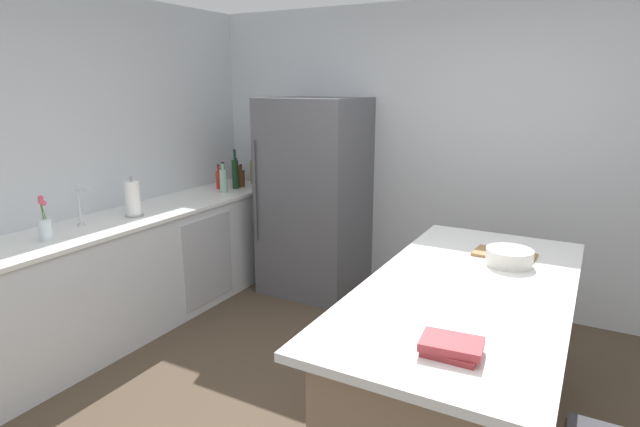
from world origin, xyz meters
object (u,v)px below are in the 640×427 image
kitchen_island (463,363)px  cutting_board (504,255)px  sink_faucet (80,205)px  gin_bottle (223,180)px  olive_oil_bottle (253,171)px  mixing_bowl (509,257)px  syrup_bottle (241,178)px  refrigerator (315,197)px  wine_bottle (235,173)px  paper_towel_roll (133,199)px  whiskey_bottle (236,174)px  flower_vase (45,226)px  hot_sauce_bottle (219,179)px  cookbook_stack (451,347)px

kitchen_island → cutting_board: 0.73m
sink_faucet → gin_bottle: bearing=85.0°
olive_oil_bottle → mixing_bowl: size_ratio=1.20×
syrup_bottle → mixing_bowl: 2.92m
sink_faucet → refrigerator: bearing=61.6°
wine_bottle → syrup_bottle: bearing=91.2°
refrigerator → olive_oil_bottle: (-0.82, 0.18, 0.15)m
mixing_bowl → paper_towel_roll: bearing=-174.4°
paper_towel_roll → whiskey_bottle: paper_towel_roll is taller
flower_vase → hot_sauce_bottle: size_ratio=1.27×
paper_towel_roll → wine_bottle: size_ratio=0.82×
olive_oil_bottle → hot_sauce_bottle: (-0.14, -0.37, -0.03)m
paper_towel_roll → mixing_bowl: bearing=5.6°
sink_faucet → cutting_board: 2.89m
refrigerator → sink_faucet: bearing=-118.4°
flower_vase → mixing_bowl: 2.90m
cookbook_stack → cutting_board: 1.30m
flower_vase → syrup_bottle: size_ratio=1.34×
syrup_bottle → cutting_board: (2.67, -0.92, -0.09)m
hot_sauce_bottle → cutting_board: 2.89m
hot_sauce_bottle → mixing_bowl: (2.84, -0.88, -0.06)m
flower_vase → whiskey_bottle: bearing=93.4°
flower_vase → cookbook_stack: (2.69, -0.15, -0.08)m
flower_vase → hot_sauce_bottle: flower_vase is taller
sink_faucet → wine_bottle: wine_bottle is taller
cutting_board → syrup_bottle: bearing=160.9°
hot_sauce_bottle → olive_oil_bottle: bearing=69.4°
flower_vase → paper_towel_roll: size_ratio=0.97×
whiskey_bottle → syrup_bottle: whiskey_bottle is taller
wine_bottle → gin_bottle: size_ratio=1.33×
cookbook_stack → whiskey_bottle: bearing=140.7°
sink_faucet → olive_oil_bottle: size_ratio=0.96×
whiskey_bottle → cutting_board: size_ratio=0.74×
kitchen_island → paper_towel_roll: (-2.60, 0.15, 0.59)m
kitchen_island → mixing_bowl: 0.66m
cutting_board → mixing_bowl: bearing=-71.7°
sink_faucet → whiskey_bottle: bearing=90.7°
gin_bottle → cookbook_stack: (2.67, -1.93, -0.09)m
cutting_board → refrigerator: bearing=153.0°
olive_oil_bottle → whiskey_bottle: 0.17m
flower_vase → whiskey_bottle: flower_vase is taller
flower_vase → wine_bottle: 1.98m
refrigerator → flower_vase: bearing=-111.8°
syrup_bottle → hot_sauce_bottle: (-0.13, -0.19, 0.01)m
refrigerator → whiskey_bottle: refrigerator is taller
kitchen_island → flower_vase: (-2.59, -0.58, 0.56)m
olive_oil_bottle → cutting_board: size_ratio=0.87×
refrigerator → flower_vase: size_ratio=5.96×
refrigerator → wine_bottle: (-0.83, -0.10, 0.17)m
hot_sauce_bottle → cutting_board: bearing=-14.8°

